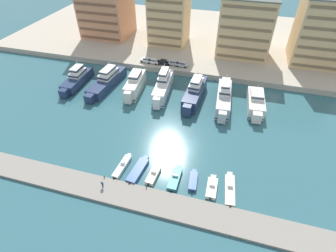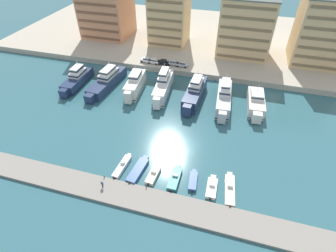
# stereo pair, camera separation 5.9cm
# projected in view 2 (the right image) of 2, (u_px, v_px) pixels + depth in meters

# --- Properties ---
(ground_plane) EXTENTS (400.00, 400.00, 0.00)m
(ground_plane) POSITION_uv_depth(u_px,v_px,m) (191.00, 145.00, 64.37)
(ground_plane) COLOR #336670
(quay_promenade) EXTENTS (180.00, 70.00, 1.86)m
(quay_promenade) POSITION_uv_depth(u_px,v_px,m) (224.00, 39.00, 113.50)
(quay_promenade) COLOR #BCB29E
(quay_promenade) RESTS_ON ground
(pier_dock) EXTENTS (120.00, 5.77, 0.55)m
(pier_dock) POSITION_uv_depth(u_px,v_px,m) (171.00, 206.00, 50.79)
(pier_dock) COLOR gray
(pier_dock) RESTS_ON ground
(yacht_navy_far_left) EXTENTS (4.56, 17.11, 7.51)m
(yacht_navy_far_left) POSITION_uv_depth(u_px,v_px,m) (77.00, 79.00, 84.91)
(yacht_navy_far_left) COLOR navy
(yacht_navy_far_left) RESTS_ON ground
(yacht_navy_left) EXTENTS (6.09, 21.44, 7.37)m
(yacht_navy_left) POSITION_uv_depth(u_px,v_px,m) (107.00, 80.00, 84.23)
(yacht_navy_left) COLOR navy
(yacht_navy_left) RESTS_ON ground
(yacht_ivory_mid_left) EXTENTS (4.87, 15.77, 7.67)m
(yacht_ivory_mid_left) POSITION_uv_depth(u_px,v_px,m) (135.00, 84.00, 81.47)
(yacht_ivory_mid_left) COLOR silver
(yacht_ivory_mid_left) RESTS_ON ground
(yacht_white_center_left) EXTENTS (4.92, 18.81, 9.04)m
(yacht_white_center_left) POSITION_uv_depth(u_px,v_px,m) (163.00, 86.00, 80.44)
(yacht_white_center_left) COLOR white
(yacht_white_center_left) RESTS_ON ground
(yacht_navy_center) EXTENTS (4.84, 18.97, 8.23)m
(yacht_navy_center) POSITION_uv_depth(u_px,v_px,m) (195.00, 92.00, 78.03)
(yacht_navy_center) COLOR navy
(yacht_navy_center) RESTS_ON ground
(yacht_silver_center_right) EXTENTS (5.02, 19.22, 8.57)m
(yacht_silver_center_right) POSITION_uv_depth(u_px,v_px,m) (224.00, 97.00, 75.99)
(yacht_silver_center_right) COLOR silver
(yacht_silver_center_right) RESTS_ON ground
(yacht_ivory_mid_right) EXTENTS (5.35, 15.35, 6.57)m
(yacht_ivory_mid_right) POSITION_uv_depth(u_px,v_px,m) (256.00, 103.00, 74.78)
(yacht_ivory_mid_right) COLOR silver
(yacht_ivory_mid_right) RESTS_ON ground
(motorboat_white_far_left) EXTENTS (1.99, 7.65, 1.49)m
(motorboat_white_far_left) POSITION_uv_depth(u_px,v_px,m) (122.00, 166.00, 58.41)
(motorboat_white_far_left) COLOR white
(motorboat_white_far_left) RESTS_ON ground
(motorboat_blue_left) EXTENTS (2.94, 8.37, 0.90)m
(motorboat_blue_left) POSITION_uv_depth(u_px,v_px,m) (138.00, 170.00, 57.61)
(motorboat_blue_left) COLOR #33569E
(motorboat_blue_left) RESTS_ON ground
(motorboat_cream_mid_left) EXTENTS (2.17, 6.14, 1.52)m
(motorboat_cream_mid_left) POSITION_uv_depth(u_px,v_px,m) (153.00, 175.00, 56.51)
(motorboat_cream_mid_left) COLOR beige
(motorboat_cream_mid_left) RESTS_ON ground
(motorboat_teal_center_left) EXTENTS (2.08, 7.19, 1.46)m
(motorboat_teal_center_left) POSITION_uv_depth(u_px,v_px,m) (175.00, 178.00, 55.74)
(motorboat_teal_center_left) COLOR teal
(motorboat_teal_center_left) RESTS_ON ground
(motorboat_blue_center) EXTENTS (2.15, 5.86, 0.85)m
(motorboat_blue_center) POSITION_uv_depth(u_px,v_px,m) (193.00, 181.00, 55.42)
(motorboat_blue_center) COLOR #33569E
(motorboat_blue_center) RESTS_ON ground
(motorboat_white_center_right) EXTENTS (2.22, 6.21, 1.35)m
(motorboat_white_center_right) POSITION_uv_depth(u_px,v_px,m) (212.00, 187.00, 54.01)
(motorboat_white_center_right) COLOR white
(motorboat_white_center_right) RESTS_ON ground
(motorboat_cream_mid_right) EXTENTS (2.71, 8.77, 1.32)m
(motorboat_cream_mid_right) POSITION_uv_depth(u_px,v_px,m) (230.00, 189.00, 53.73)
(motorboat_cream_mid_right) COLOR beige
(motorboat_cream_mid_right) RESTS_ON ground
(car_white_far_left) EXTENTS (4.23, 2.20, 1.80)m
(car_white_far_left) POSITION_uv_depth(u_px,v_px,m) (146.00, 60.00, 93.73)
(car_white_far_left) COLOR white
(car_white_far_left) RESTS_ON quay_promenade
(car_white_left) EXTENTS (4.15, 2.03, 1.80)m
(car_white_left) POSITION_uv_depth(u_px,v_px,m) (154.00, 61.00, 92.95)
(car_white_left) COLOR white
(car_white_left) RESTS_ON quay_promenade
(car_black_mid_left) EXTENTS (4.17, 2.05, 1.80)m
(car_black_mid_left) POSITION_uv_depth(u_px,v_px,m) (163.00, 62.00, 92.34)
(car_black_mid_left) COLOR black
(car_black_mid_left) RESTS_ON quay_promenade
(car_silver_center_left) EXTENTS (4.11, 1.95, 1.80)m
(car_silver_center_left) POSITION_uv_depth(u_px,v_px,m) (173.00, 63.00, 92.02)
(car_silver_center_left) COLOR #B7BCC1
(car_silver_center_left) RESTS_ON quay_promenade
(car_silver_center) EXTENTS (4.11, 1.94, 1.80)m
(car_silver_center) POSITION_uv_depth(u_px,v_px,m) (182.00, 64.00, 91.10)
(car_silver_center) COLOR #B7BCC1
(car_silver_center) RESTS_ON quay_promenade
(apartment_block_far_left) EXTENTS (19.03, 17.56, 28.24)m
(apartment_block_far_left) POSITION_uv_depth(u_px,v_px,m) (106.00, 2.00, 106.40)
(apartment_block_far_left) COLOR tan
(apartment_block_far_left) RESTS_ON quay_promenade
(apartment_block_left) EXTENTS (14.52, 13.62, 27.49)m
(apartment_block_left) POSITION_uv_depth(u_px,v_px,m) (169.00, 10.00, 99.96)
(apartment_block_left) COLOR #E0BC84
(apartment_block_left) RESTS_ON quay_promenade
(apartment_block_mid_left) EXTENTS (18.52, 15.76, 22.61)m
(apartment_block_mid_left) POSITION_uv_depth(u_px,v_px,m) (246.00, 26.00, 93.66)
(apartment_block_mid_left) COLOR #E0BC84
(apartment_block_mid_left) RESTS_ON quay_promenade
(apartment_block_center_left) EXTENTS (19.20, 16.32, 24.22)m
(apartment_block_center_left) POSITION_uv_depth(u_px,v_px,m) (326.00, 30.00, 87.78)
(apartment_block_center_left) COLOR #E0BC84
(apartment_block_center_left) RESTS_ON quay_promenade
(pedestrian_near_edge) EXTENTS (0.65, 0.27, 1.68)m
(pedestrian_near_edge) POSITION_uv_depth(u_px,v_px,m) (102.00, 184.00, 53.40)
(pedestrian_near_edge) COLOR #282D3D
(pedestrian_near_edge) RESTS_ON pier_dock
(bollard_west) EXTENTS (0.20, 0.20, 0.61)m
(bollard_west) POSITION_uv_depth(u_px,v_px,m) (104.00, 177.00, 55.62)
(bollard_west) COLOR #2D2D33
(bollard_west) RESTS_ON pier_dock
(bollard_west_mid) EXTENTS (0.20, 0.20, 0.61)m
(bollard_west_mid) POSITION_uv_depth(u_px,v_px,m) (146.00, 187.00, 53.63)
(bollard_west_mid) COLOR #2D2D33
(bollard_west_mid) RESTS_ON pier_dock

